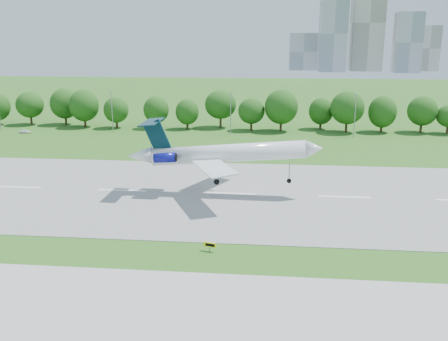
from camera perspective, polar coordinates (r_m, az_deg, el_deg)
ground at (r=71.11m, az=-17.54°, el=-8.13°), size 600.00×600.00×0.00m
runway at (r=93.14m, az=-11.60°, el=-2.25°), size 400.00×45.00×0.08m
tree_line at (r=155.72m, az=-4.46°, el=7.12°), size 288.40×8.40×10.40m
light_poles at (r=146.45m, az=-6.12°, el=6.66°), size 175.90×0.25×12.19m
skyline at (r=456.37m, az=15.44°, el=14.74°), size 127.00×52.00×80.00m
airliner at (r=87.62m, az=-0.65°, el=2.03°), size 34.41×25.07×11.03m
taxi_sign_right at (r=65.69m, az=-1.63°, el=-8.49°), size 1.71×0.66×1.21m
service_vehicle_b at (r=158.36m, az=-21.78°, el=4.17°), size 3.23×1.46×1.08m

